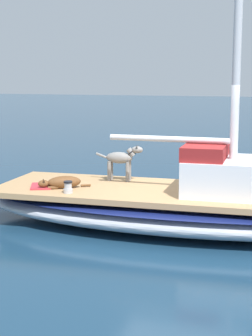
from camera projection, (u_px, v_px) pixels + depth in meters
ground_plane at (179, 227)px, 9.46m from camera, size 120.00×120.00×0.00m
sailboat_main at (180, 209)px, 9.40m from camera, size 2.79×7.33×0.66m
cabin_house at (246, 174)px, 8.99m from camera, size 1.48×2.27×0.84m
dog_brown at (62, 182)px, 9.53m from camera, size 0.58×0.85×0.22m
dog_grey at (122, 159)px, 10.15m from camera, size 0.24×0.94×0.70m
deck_winch at (68, 187)px, 9.13m from camera, size 0.16×0.16×0.21m
deck_towel at (41, 186)px, 9.65m from camera, size 0.66×0.56×0.03m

